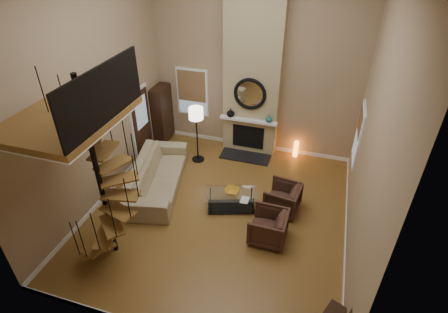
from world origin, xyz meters
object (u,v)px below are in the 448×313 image
(hutch, at_px, (162,113))
(accent_lamp, at_px, (296,149))
(sofa, at_px, (157,174))
(armchair_near, at_px, (285,199))
(armchair_far, at_px, (271,228))
(floor_lamp, at_px, (196,118))
(coffee_table, at_px, (231,199))

(hutch, distance_m, accent_lamp, 4.29)
(sofa, bearing_deg, hutch, 8.31)
(armchair_near, distance_m, armchair_far, 1.06)
(sofa, bearing_deg, floor_lamp, -33.28)
(floor_lamp, height_order, accent_lamp, floor_lamp)
(hutch, relative_size, armchair_near, 2.19)
(sofa, xyz_separation_m, coffee_table, (2.12, -0.25, -0.11))
(sofa, bearing_deg, armchair_far, -119.92)
(coffee_table, bearing_deg, sofa, 173.37)
(hutch, height_order, coffee_table, hutch)
(armchair_far, height_order, accent_lamp, armchair_far)
(armchair_near, bearing_deg, coffee_table, -68.87)
(sofa, xyz_separation_m, armchair_far, (3.26, -0.99, -0.04))
(sofa, xyz_separation_m, armchair_near, (3.40, 0.06, -0.04))
(armchair_near, height_order, accent_lamp, armchair_near)
(armchair_far, xyz_separation_m, coffee_table, (-1.14, 0.75, -0.07))
(armchair_far, bearing_deg, sofa, -106.08)
(armchair_far, relative_size, coffee_table, 0.58)
(hutch, height_order, armchair_far, hutch)
(armchair_near, bearing_deg, floor_lamp, -109.52)
(armchair_far, distance_m, accent_lamp, 3.59)
(armchair_far, height_order, coffee_table, armchair_far)
(accent_lamp, bearing_deg, armchair_far, -91.00)
(sofa, bearing_deg, armchair_near, -101.96)
(hutch, relative_size, accent_lamp, 3.47)
(coffee_table, bearing_deg, floor_lamp, 131.30)
(coffee_table, relative_size, accent_lamp, 2.76)
(armchair_far, distance_m, coffee_table, 1.37)
(sofa, height_order, accent_lamp, sofa)
(armchair_near, bearing_deg, armchair_far, 0.04)
(sofa, relative_size, coffee_table, 2.06)
(armchair_near, height_order, floor_lamp, floor_lamp)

